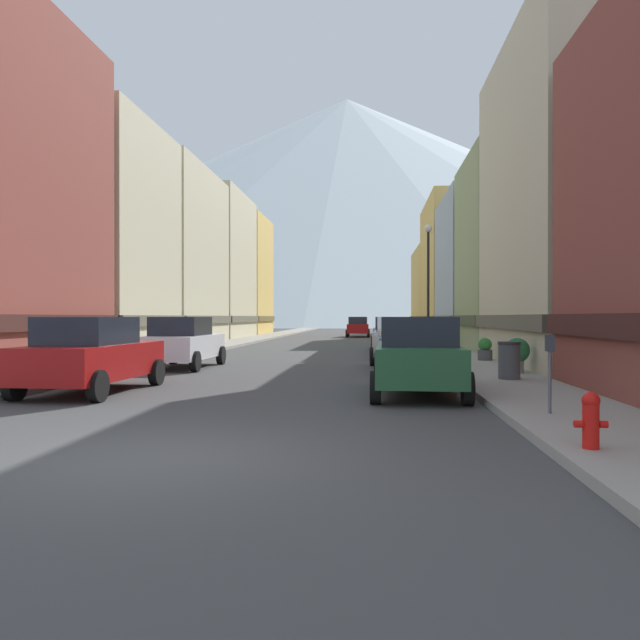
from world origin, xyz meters
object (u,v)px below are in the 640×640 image
streetlamp_right (428,269)px  potted_plant_1 (517,352)px  car_left_0 (92,354)px  car_right_2 (395,337)px  car_right_1 (403,343)px  car_driving_0 (358,327)px  fire_hydrant_near (591,418)px  car_right_0 (418,356)px  car_right_3 (391,333)px  parking_meter_near (550,362)px  car_left_1 (183,342)px  potted_plant_0 (485,349)px  trash_bin_right (509,360)px

streetlamp_right → potted_plant_1: bearing=-80.8°
car_left_0 → car_right_2: 15.55m
car_right_2 → car_left_0: bearing=-119.3°
streetlamp_right → car_right_1: bearing=-101.1°
car_driving_0 → fire_hydrant_near: (3.85, -47.14, -0.37)m
streetlamp_right → car_right_0: bearing=-96.1°
car_right_2 → car_driving_0: bearing=94.6°
car_right_0 → streetlamp_right: streetlamp_right is taller
car_right_0 → car_right_3: 19.60m
fire_hydrant_near → parking_meter_near: (0.30, 2.86, 0.49)m
fire_hydrant_near → car_right_0: bearing=104.6°
fire_hydrant_near → car_right_1: bearing=97.2°
car_left_1 → car_right_2: size_ratio=1.00×
car_left_1 → parking_meter_near: size_ratio=3.32×
car_right_1 → fire_hydrant_near: car_right_1 is taller
potted_plant_0 → potted_plant_1: 5.15m
car_left_0 → trash_bin_right: car_left_0 is taller
trash_bin_right → potted_plant_1: 2.07m
trash_bin_right → potted_plant_0: (0.65, 7.11, -0.09)m
car_right_1 → potted_plant_0: 4.25m
car_right_2 → potted_plant_0: 5.07m
potted_plant_1 → streetlamp_right: bearing=99.2°
car_right_3 → fire_hydrant_near: bearing=-86.4°
potted_plant_1 → car_right_0: bearing=-126.4°
car_left_1 → car_right_2: (7.60, 6.46, 0.00)m
car_right_0 → car_right_2: (0.00, 13.41, 0.00)m
car_right_3 → parking_meter_near: bearing=-85.2°
parking_meter_near → trash_bin_right: size_ratio=1.36×
car_right_1 → trash_bin_right: bearing=-59.5°
car_right_2 → potted_plant_0: car_right_2 is taller
car_right_2 → trash_bin_right: bearing=-77.0°
car_driving_0 → parking_meter_near: bearing=-84.6°
streetlamp_right → trash_bin_right: bearing=-85.3°
fire_hydrant_near → car_driving_0: bearing=94.7°
fire_hydrant_near → trash_bin_right: trash_bin_right is taller
car_left_0 → car_right_2: bearing=60.7°
car_left_1 → car_right_3: (7.60, 12.65, 0.00)m
car_left_0 → parking_meter_near: bearing=-19.2°
trash_bin_right → streetlamp_right: 12.67m
car_right_0 → car_right_1: same height
car_right_0 → potted_plant_0: 10.02m
potted_plant_1 → parking_meter_near: bearing=-99.1°
streetlamp_right → car_right_2: bearing=-143.4°
car_right_0 → car_driving_0: bearing=93.1°
car_left_0 → car_right_3: same height
parking_meter_near → car_right_2: bearing=96.6°
car_right_1 → fire_hydrant_near: (1.65, -13.05, -0.37)m
car_left_0 → fire_hydrant_near: 11.14m
car_right_1 → car_right_2: same height
car_right_0 → car_right_3: (0.00, 19.60, 0.00)m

